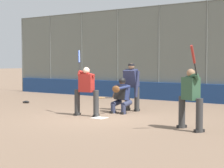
{
  "coord_description": "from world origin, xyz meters",
  "views": [
    {
      "loc": [
        -7.14,
        9.66,
        1.8
      ],
      "look_at": [
        0.19,
        -1.0,
        1.05
      ],
      "focal_mm": 60.0,
      "sensor_mm": 36.0,
      "label": 1
    }
  ],
  "objects_px": {
    "batter_at_plate": "(86,89)",
    "fielding_glove_on_dirt": "(26,102)",
    "umpire_home": "(131,85)",
    "spare_bat_third_base_side": "(102,98)",
    "batter_on_deck": "(191,97)",
    "catcher_behind_plate": "(121,95)",
    "baseball_loose": "(96,112)"
  },
  "relations": [
    {
      "from": "batter_at_plate",
      "to": "fielding_glove_on_dirt",
      "type": "xyz_separation_m",
      "value": [
        4.65,
        -1.6,
        -0.84
      ]
    },
    {
      "from": "fielding_glove_on_dirt",
      "to": "batter_at_plate",
      "type": "bearing_deg",
      "value": 161.05
    },
    {
      "from": "batter_on_deck",
      "to": "baseball_loose",
      "type": "height_order",
      "value": "batter_on_deck"
    },
    {
      "from": "catcher_behind_plate",
      "to": "fielding_glove_on_dirt",
      "type": "bearing_deg",
      "value": -4.53
    },
    {
      "from": "spare_bat_third_base_side",
      "to": "baseball_loose",
      "type": "xyz_separation_m",
      "value": [
        -2.96,
        4.4,
        0.0
      ]
    },
    {
      "from": "batter_on_deck",
      "to": "spare_bat_third_base_side",
      "type": "xyz_separation_m",
      "value": [
        7.09,
        -5.74,
        -0.86
      ]
    },
    {
      "from": "batter_on_deck",
      "to": "spare_bat_third_base_side",
      "type": "relative_size",
      "value": 3.12
    },
    {
      "from": "catcher_behind_plate",
      "to": "baseball_loose",
      "type": "xyz_separation_m",
      "value": [
        0.79,
        0.41,
        -0.62
      ]
    },
    {
      "from": "umpire_home",
      "to": "spare_bat_third_base_side",
      "type": "bearing_deg",
      "value": -42.03
    },
    {
      "from": "batter_at_plate",
      "to": "umpire_home",
      "type": "relative_size",
      "value": 1.26
    },
    {
      "from": "batter_on_deck",
      "to": "spare_bat_third_base_side",
      "type": "distance_m",
      "value": 9.16
    },
    {
      "from": "batter_at_plate",
      "to": "catcher_behind_plate",
      "type": "xyz_separation_m",
      "value": [
        -0.57,
        -1.25,
        -0.24
      ]
    },
    {
      "from": "umpire_home",
      "to": "spare_bat_third_base_side",
      "type": "relative_size",
      "value": 2.46
    },
    {
      "from": "umpire_home",
      "to": "spare_bat_third_base_side",
      "type": "height_order",
      "value": "umpire_home"
    },
    {
      "from": "spare_bat_third_base_side",
      "to": "fielding_glove_on_dirt",
      "type": "bearing_deg",
      "value": 34.47
    },
    {
      "from": "catcher_behind_plate",
      "to": "batter_on_deck",
      "type": "height_order",
      "value": "batter_on_deck"
    },
    {
      "from": "batter_at_plate",
      "to": "baseball_loose",
      "type": "xyz_separation_m",
      "value": [
        0.22,
        -0.84,
        -0.86
      ]
    },
    {
      "from": "umpire_home",
      "to": "baseball_loose",
      "type": "bearing_deg",
      "value": 54.47
    },
    {
      "from": "batter_on_deck",
      "to": "baseball_loose",
      "type": "bearing_deg",
      "value": -169.13
    },
    {
      "from": "catcher_behind_plate",
      "to": "umpire_home",
      "type": "height_order",
      "value": "umpire_home"
    },
    {
      "from": "batter_on_deck",
      "to": "baseball_loose",
      "type": "relative_size",
      "value": 30.13
    },
    {
      "from": "batter_at_plate",
      "to": "spare_bat_third_base_side",
      "type": "bearing_deg",
      "value": -66.56
    },
    {
      "from": "umpire_home",
      "to": "spare_bat_third_base_side",
      "type": "distance_m",
      "value": 5.05
    },
    {
      "from": "umpire_home",
      "to": "batter_on_deck",
      "type": "distance_m",
      "value": 4.16
    },
    {
      "from": "catcher_behind_plate",
      "to": "fielding_glove_on_dirt",
      "type": "relative_size",
      "value": 4.19
    },
    {
      "from": "batter_on_deck",
      "to": "spare_bat_third_base_side",
      "type": "bearing_deg",
      "value": 169.83
    },
    {
      "from": "umpire_home",
      "to": "baseball_loose",
      "type": "height_order",
      "value": "umpire_home"
    },
    {
      "from": "spare_bat_third_base_side",
      "to": "batter_at_plate",
      "type": "bearing_deg",
      "value": 87.81
    },
    {
      "from": "batter_at_plate",
      "to": "spare_bat_third_base_side",
      "type": "xyz_separation_m",
      "value": [
        3.17,
        -5.24,
        -0.86
      ]
    },
    {
      "from": "spare_bat_third_base_side",
      "to": "umpire_home",
      "type": "bearing_deg",
      "value": 105.45
    },
    {
      "from": "umpire_home",
      "to": "fielding_glove_on_dirt",
      "type": "distance_m",
      "value": 5.31
    },
    {
      "from": "catcher_behind_plate",
      "to": "baseball_loose",
      "type": "height_order",
      "value": "catcher_behind_plate"
    }
  ]
}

